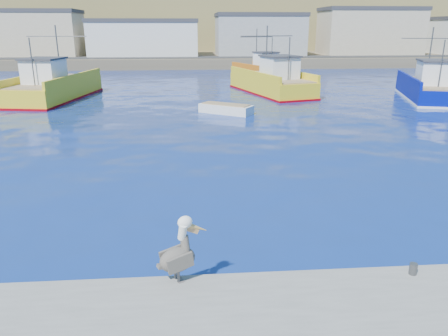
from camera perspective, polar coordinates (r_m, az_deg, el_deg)
The scene contains 9 objects.
ground at distance 14.49m, azimuth 6.16°, elevation -8.73°, with size 260.00×260.00×0.00m, color #071156.
dock_bollards at distance 11.43m, azimuth 12.48°, elevation -13.23°, with size 36.20×0.20×0.30m.
far_shore at distance 121.96m, azimuth -3.52°, elevation 19.17°, with size 200.00×81.00×24.00m.
trawler_yellow_a at distance 44.00m, azimuth -21.27°, elevation 9.80°, with size 6.28×13.17×6.69m.
trawler_yellow_b at distance 45.23m, azimuth 6.30°, elevation 11.06°, with size 7.41×12.92×6.63m.
trawler_blue at distance 45.32m, azimuth 25.18°, elevation 9.43°, with size 6.85×11.85×6.50m.
boat_orange at distance 57.94m, azimuth 4.84°, elevation 12.59°, with size 6.68×9.78×6.19m.
skiff_mid at distance 34.40m, azimuth 0.26°, elevation 7.63°, with size 4.30×3.56×0.91m.
pelican at distance 10.89m, azimuth -5.88°, elevation -11.09°, with size 1.32×0.88×1.68m.
Camera 1 is at (-2.55, -12.70, 6.50)m, focal length 35.00 mm.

